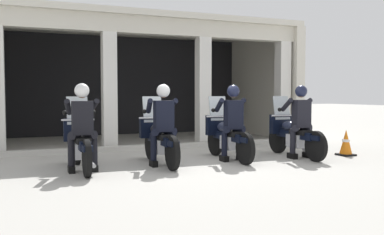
{
  "coord_description": "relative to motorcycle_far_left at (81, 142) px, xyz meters",
  "views": [
    {
      "loc": [
        -3.26,
        -8.07,
        1.38
      ],
      "look_at": [
        0.0,
        0.05,
        0.9
      ],
      "focal_mm": 39.24,
      "sensor_mm": 36.0,
      "label": 1
    }
  ],
  "objects": [
    {
      "name": "police_officer_center_left",
      "position": [
        1.53,
        -0.22,
        0.44
      ],
      "size": [
        0.63,
        0.61,
        1.58
      ],
      "rotation": [
        0.0,
        0.0,
        -0.12
      ],
      "color": "black",
      "rests_on": "ground"
    },
    {
      "name": "motorcycle_center_left",
      "position": [
        1.53,
        0.07,
        0.0
      ],
      "size": [
        0.62,
        2.04,
        1.35
      ],
      "rotation": [
        0.0,
        0.0,
        -0.12
      ],
      "color": "black",
      "rests_on": "ground"
    },
    {
      "name": "motorcycle_far_left",
      "position": [
        0.0,
        0.0,
        0.0
      ],
      "size": [
        0.62,
        2.04,
        1.35
      ],
      "rotation": [
        0.0,
        0.0,
        -0.03
      ],
      "color": "black",
      "rests_on": "ground"
    },
    {
      "name": "ground_plane",
      "position": [
        2.3,
        3.14,
        -0.5
      ],
      "size": [
        80.0,
        80.0,
        0.0
      ],
      "primitive_type": "plane",
      "color": "#A8A59E"
    },
    {
      "name": "police_officer_center_right",
      "position": [
        3.07,
        -0.17,
        0.44
      ],
      "size": [
        0.63,
        0.61,
        1.58
      ],
      "rotation": [
        0.0,
        0.0,
        0.03
      ],
      "color": "black",
      "rests_on": "ground"
    },
    {
      "name": "motorcycle_center_right",
      "position": [
        3.07,
        0.11,
        0.0
      ],
      "size": [
        0.62,
        2.04,
        1.35
      ],
      "rotation": [
        0.0,
        0.0,
        0.03
      ],
      "color": "black",
      "rests_on": "ground"
    },
    {
      "name": "police_officer_far_right",
      "position": [
        4.6,
        -0.38,
        0.44
      ],
      "size": [
        0.63,
        0.61,
        1.58
      ],
      "rotation": [
        0.0,
        0.0,
        -0.03
      ],
      "color": "black",
      "rests_on": "ground"
    },
    {
      "name": "traffic_cone_flank",
      "position": [
        5.81,
        -0.44,
        -0.21
      ],
      "size": [
        0.34,
        0.34,
        0.59
      ],
      "color": "black",
      "rests_on": "ground"
    },
    {
      "name": "police_officer_far_left",
      "position": [
        -0.0,
        -0.28,
        0.44
      ],
      "size": [
        0.63,
        0.61,
        1.58
      ],
      "rotation": [
        0.0,
        0.0,
        -0.03
      ],
      "color": "black",
      "rests_on": "ground"
    },
    {
      "name": "motorcycle_far_right",
      "position": [
        4.6,
        -0.1,
        0.0
      ],
      "size": [
        0.62,
        2.04,
        1.35
      ],
      "rotation": [
        0.0,
        0.0,
        -0.03
      ],
      "color": "black",
      "rests_on": "ground"
    },
    {
      "name": "kerb_strip",
      "position": [
        2.35,
        2.25,
        -0.44
      ],
      "size": [
        8.39,
        0.24,
        0.12
      ],
      "primitive_type": "cube",
      "color": "#B7B5AD",
      "rests_on": "ground"
    },
    {
      "name": "station_building",
      "position": [
        2.35,
        4.99,
        1.7
      ],
      "size": [
        8.89,
        4.46,
        3.55
      ],
      "color": "black",
      "rests_on": "ground"
    }
  ]
}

